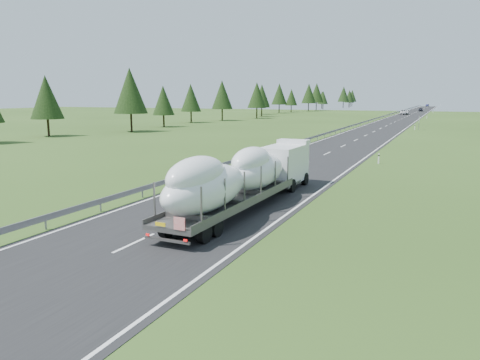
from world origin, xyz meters
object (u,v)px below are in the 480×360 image
at_px(boat_truck, 244,175).
at_px(distant_van, 404,112).
at_px(distant_car_dark, 421,110).
at_px(highway_sign, 419,121).
at_px(distant_car_blue, 427,105).

relative_size(boat_truck, distant_van, 2.88).
xyz_separation_m(distant_van, distant_car_dark, (3.24, 39.58, -0.11)).
height_order(highway_sign, distant_van, highway_sign).
relative_size(distant_van, distant_car_dark, 1.40).
height_order(highway_sign, distant_car_dark, highway_sign).
distance_m(distant_van, distant_car_dark, 39.71).
relative_size(boat_truck, distant_car_blue, 4.16).
height_order(distant_van, distant_car_blue, distant_van).
bearing_deg(boat_truck, highway_sign, 85.84).
height_order(boat_truck, distant_car_dark, boat_truck).
xyz_separation_m(highway_sign, distant_car_dark, (-6.06, 117.60, -1.05)).
xyz_separation_m(distant_car_dark, distant_car_blue, (-1.58, 98.20, -0.05)).
bearing_deg(distant_van, distant_car_blue, 85.25).
relative_size(distant_van, distant_car_blue, 1.45).
bearing_deg(distant_van, distant_car_dark, 81.27).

